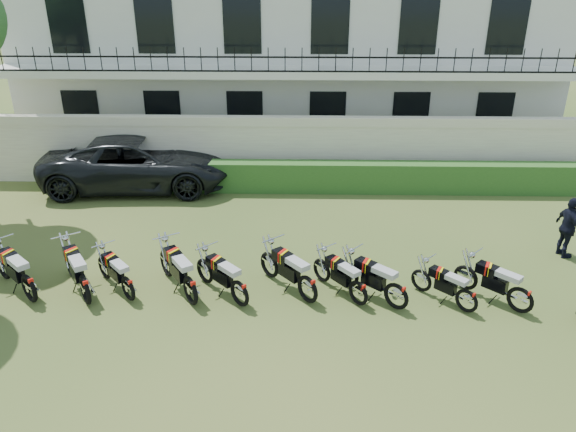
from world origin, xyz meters
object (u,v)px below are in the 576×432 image
Objects in this scene: motorcycle_0 at (28,282)px; motorcycle_4 at (239,288)px; officer_5 at (568,228)px; motorcycle_3 at (190,284)px; motorcycle_7 at (397,290)px; motorcycle_8 at (467,296)px; motorcycle_5 at (308,283)px; motorcycle_2 at (127,283)px; motorcycle_6 at (359,287)px; motorcycle_1 at (84,283)px; motorcycle_9 at (521,294)px; suv at (138,162)px.

motorcycle_4 is (4.70, -0.06, -0.04)m from motorcycle_0.
officer_5 is (8.14, 2.50, 0.32)m from motorcycle_4.
motorcycle_3 is 1.13× the size of officer_5.
motorcycle_7 is 1.19× the size of motorcycle_8.
motorcycle_4 is 1.51m from motorcycle_5.
officer_5 is at bearing -29.64° from motorcycle_2.
officer_5 is (10.67, 2.32, 0.35)m from motorcycle_2.
motorcycle_2 is 1.11× the size of motorcycle_8.
motorcycle_6 is 0.99× the size of motorcycle_7.
officer_5 reaches higher than motorcycle_3.
motorcycle_0 is 0.89× the size of motorcycle_1.
motorcycle_2 is 10.92m from officer_5.
motorcycle_9 is 12.46m from suv.
motorcycle_1 is at bearing 147.20° from motorcycle_3.
motorcycle_1 is 9.52m from motorcycle_9.
motorcycle_3 is 2.59m from motorcycle_5.
motorcycle_6 is at bearing -139.51° from suv.
motorcycle_1 is 11.84m from officer_5.
motorcycle_6 is at bearing 130.72° from motorcycle_9.
motorcycle_4 is 0.90× the size of motorcycle_5.
motorcycle_7 is 1.52m from motorcycle_8.
officer_5 is (3.20, 2.62, 0.38)m from motorcycle_8.
motorcycle_0 is 7.06m from suv.
motorcycle_3 is at bearing -33.09° from motorcycle_1.
motorcycle_5 reaches higher than motorcycle_4.
motorcycle_2 is (2.18, 0.12, -0.07)m from motorcycle_0.
officer_5 reaches higher than motorcycle_5.
motorcycle_9 is (6.09, -0.12, -0.01)m from motorcycle_4.
motorcycle_0 is 1.28× the size of motorcycle_8.
motorcycle_6 is at bearing -32.94° from motorcycle_1.
motorcycle_4 is 8.53m from officer_5.
suv is (-10.16, 7.20, 0.38)m from motorcycle_9.
motorcycle_8 is at bearing -50.54° from motorcycle_7.
motorcycle_1 is 1.28× the size of motorcycle_9.
motorcycle_6 is (7.32, 0.05, -0.07)m from motorcycle_0.
officer_5 is at bearing 6.32° from motorcycle_9.
motorcycle_0 is at bearing 131.74° from motorcycle_7.
motorcycle_5 is at bearing 138.24° from motorcycle_6.
officer_5 is (9.24, 2.45, 0.28)m from motorcycle_3.
motorcycle_1 is 4.93m from motorcycle_5.
motorcycle_6 is 2.34m from motorcycle_8.
motorcycle_3 is 9.56m from officer_5.
motorcycle_3 is at bearing 142.72° from motorcycle_6.
motorcycle_3 is 0.30× the size of suv.
motorcycle_7 is at bearing -48.42° from motorcycle_0.
motorcycle_6 is at bearing -42.69° from motorcycle_2.
motorcycle_9 is at bearing -128.63° from suv.
motorcycle_4 is 0.90× the size of officer_5.
motorcycle_4 reaches higher than motorcycle_8.
motorcycle_1 is 1.29× the size of motorcycle_2.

